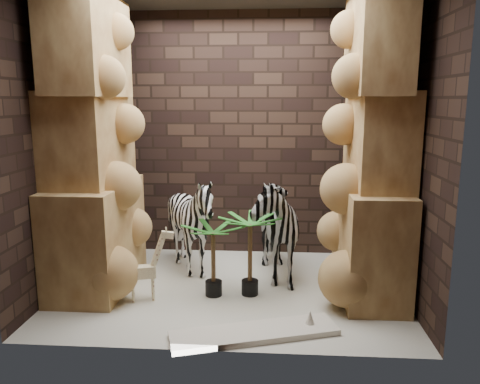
# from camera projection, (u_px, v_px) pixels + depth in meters

# --- Properties ---
(floor) EXTENTS (3.50, 3.50, 0.00)m
(floor) POSITION_uv_depth(u_px,v_px,m) (230.00, 289.00, 4.93)
(floor) COLOR beige
(floor) RESTS_ON ground
(wall_back) EXTENTS (3.50, 0.00, 3.50)m
(wall_back) POSITION_uv_depth(u_px,v_px,m) (238.00, 136.00, 5.86)
(wall_back) COLOR black
(wall_back) RESTS_ON ground
(wall_front) EXTENTS (3.50, 0.00, 3.50)m
(wall_front) POSITION_uv_depth(u_px,v_px,m) (213.00, 162.00, 3.42)
(wall_front) COLOR black
(wall_front) RESTS_ON ground
(wall_left) EXTENTS (0.00, 3.00, 3.00)m
(wall_left) POSITION_uv_depth(u_px,v_px,m) (57.00, 145.00, 4.76)
(wall_left) COLOR black
(wall_left) RESTS_ON ground
(wall_right) EXTENTS (0.00, 3.00, 3.00)m
(wall_right) POSITION_uv_depth(u_px,v_px,m) (410.00, 147.00, 4.52)
(wall_right) COLOR black
(wall_right) RESTS_ON ground
(rock_pillar_left) EXTENTS (0.68, 1.30, 3.00)m
(rock_pillar_left) POSITION_uv_depth(u_px,v_px,m) (91.00, 145.00, 4.74)
(rock_pillar_left) COLOR #D8B971
(rock_pillar_left) RESTS_ON floor
(rock_pillar_right) EXTENTS (0.58, 1.25, 3.00)m
(rock_pillar_right) POSITION_uv_depth(u_px,v_px,m) (375.00, 147.00, 4.55)
(rock_pillar_right) COLOR #D8B971
(rock_pillar_right) RESTS_ON floor
(zebra_right) EXTENTS (0.88, 1.29, 1.39)m
(zebra_right) POSITION_uv_depth(u_px,v_px,m) (268.00, 215.00, 5.17)
(zebra_right) COLOR white
(zebra_right) RESTS_ON floor
(zebra_left) EXTENTS (1.19, 1.34, 1.04)m
(zebra_left) POSITION_uv_depth(u_px,v_px,m) (192.00, 229.00, 5.28)
(zebra_left) COLOR white
(zebra_left) RESTS_ON floor
(giraffe_toy) EXTENTS (0.41, 0.24, 0.75)m
(giraffe_toy) POSITION_uv_depth(u_px,v_px,m) (142.00, 264.00, 4.58)
(giraffe_toy) COLOR beige
(giraffe_toy) RESTS_ON floor
(palm_front) EXTENTS (0.36, 0.36, 0.83)m
(palm_front) POSITION_uv_depth(u_px,v_px,m) (250.00, 255.00, 4.71)
(palm_front) COLOR #196E22
(palm_front) RESTS_ON floor
(palm_back) EXTENTS (0.36, 0.36, 0.75)m
(palm_back) POSITION_uv_depth(u_px,v_px,m) (213.00, 260.00, 4.70)
(palm_back) COLOR #196E22
(palm_back) RESTS_ON floor
(surfboard) EXTENTS (1.45, 0.76, 0.05)m
(surfboard) POSITION_uv_depth(u_px,v_px,m) (254.00, 333.00, 3.95)
(surfboard) COLOR silver
(surfboard) RESTS_ON floor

